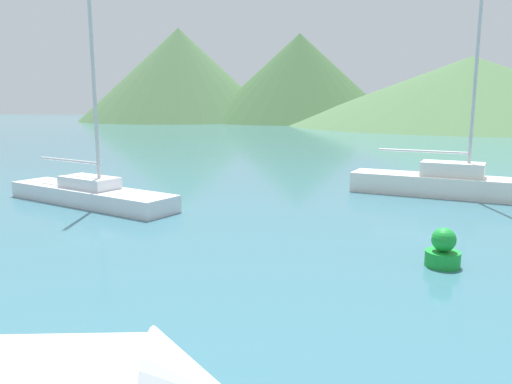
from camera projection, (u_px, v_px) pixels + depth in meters
sailboat_inner at (451, 183)px, 18.92m from camera, size 7.62×3.14×8.81m
sailboat_middle at (90, 192)px, 17.53m from camera, size 7.30×3.83×8.42m
buoy_marker at (443, 250)px, 10.90m from camera, size 0.75×0.75×0.87m
hill_west at (179, 75)px, 92.50m from camera, size 36.68×36.68×16.79m
hill_central at (299, 78)px, 87.61m from camera, size 33.74×33.74×15.18m
hill_east at (470, 91)px, 74.59m from camera, size 55.02×55.02×10.13m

